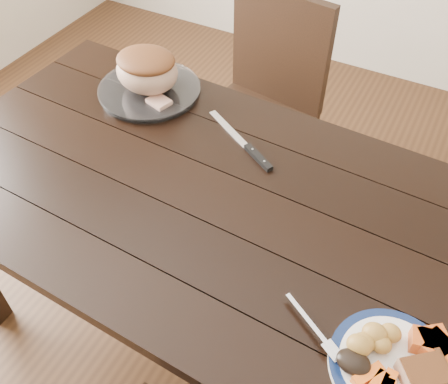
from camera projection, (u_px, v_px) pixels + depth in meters
The scene contains 14 objects.
ground at pixel (208, 326), 1.90m from camera, with size 4.00×4.00×0.00m, color #472B16.
dining_table at pixel (203, 212), 1.42m from camera, with size 1.64×0.97×0.75m.
chair_far at pixel (262, 100), 2.01m from camera, with size 0.48×0.49×0.93m.
dinner_plate at pixel (391, 366), 1.00m from camera, with size 0.25×0.25×0.02m, color white.
plate_rim at pixel (392, 365), 1.00m from camera, with size 0.25×0.25×0.02m, color #0E1D46.
serving_platter at pixel (150, 91), 1.65m from camera, with size 0.33×0.33×0.02m, color white.
pork_slice at pixel (423, 375), 0.96m from camera, with size 0.09×0.07×0.04m, color tan.
roasted_potatoes at pixel (372, 340), 1.01m from camera, with size 0.10×0.10×0.04m.
pumpkin_wedges at pixel (432, 345), 1.00m from camera, with size 0.09×0.09×0.04m.
dark_mushroom at pixel (354, 362), 0.98m from camera, with size 0.07×0.05×0.03m, color black.
fork at pixel (316, 331), 1.04m from camera, with size 0.16×0.11×0.00m.
roast_joint at pixel (147, 71), 1.60m from camera, with size 0.21×0.18×0.14m, color tan.
cut_slice at pixel (159, 102), 1.58m from camera, with size 0.07×0.06×0.02m, color tan.
carving_knife at pixel (251, 150), 1.46m from camera, with size 0.29×0.18×0.01m.
Camera 1 is at (0.49, -0.80, 1.73)m, focal length 40.00 mm.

